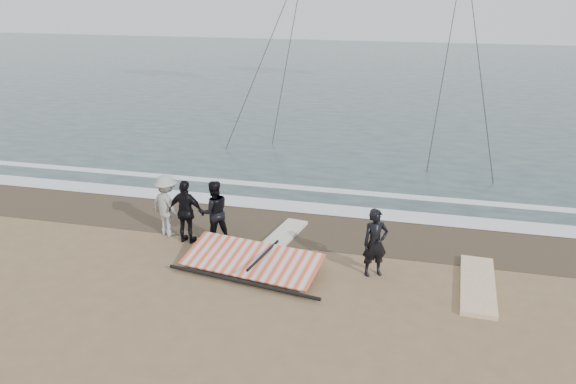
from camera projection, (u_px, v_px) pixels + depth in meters
name	position (u px, v px, depth m)	size (l,w,h in m)	color
ground	(290.00, 314.00, 11.82)	(120.00, 120.00, 0.00)	#8C704C
sea	(394.00, 77.00, 41.85)	(120.00, 54.00, 0.02)	#233838
wet_sand	(327.00, 229.00, 15.92)	(120.00, 2.80, 0.01)	#4C3D2B
foam_near	(335.00, 210.00, 17.18)	(120.00, 0.90, 0.01)	white
foam_far	(344.00, 191.00, 18.73)	(120.00, 0.45, 0.01)	white
man_main	(375.00, 243.00, 13.16)	(0.61, 0.40, 1.67)	black
board_white	(478.00, 285.00, 12.88)	(0.76, 2.72, 0.11)	silver
board_cream	(282.00, 237.00, 15.34)	(0.62, 2.31, 0.10)	silver
trio_cluster	(187.00, 209.00, 15.03)	(2.57, 1.14, 1.74)	black
sail_rig	(251.00, 260.00, 13.71)	(3.85, 2.20, 0.49)	black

